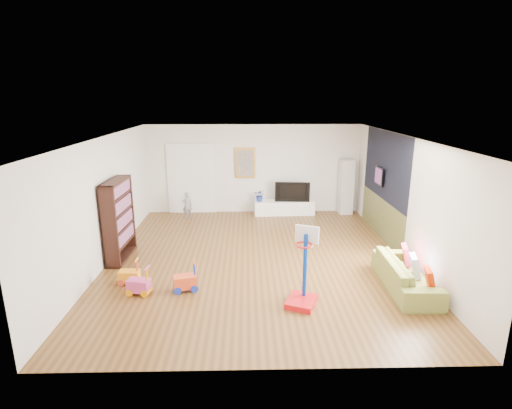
{
  "coord_description": "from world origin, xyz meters",
  "views": [
    {
      "loc": [
        -0.21,
        -8.3,
        3.55
      ],
      "look_at": [
        0.0,
        0.4,
        1.15
      ],
      "focal_mm": 28.0,
      "sensor_mm": 36.0,
      "label": 1
    }
  ],
  "objects_px": {
    "sofa": "(406,274)",
    "basketball_hoop": "(303,268)",
    "bookshelf": "(119,220)",
    "media_console": "(284,207)"
  },
  "relations": [
    {
      "from": "bookshelf",
      "to": "media_console",
      "type": "bearing_deg",
      "value": 41.02
    },
    {
      "from": "sofa",
      "to": "basketball_hoop",
      "type": "height_order",
      "value": "basketball_hoop"
    },
    {
      "from": "bookshelf",
      "to": "sofa",
      "type": "xyz_separation_m",
      "value": [
        5.82,
        -1.6,
        -0.61
      ]
    },
    {
      "from": "sofa",
      "to": "basketball_hoop",
      "type": "xyz_separation_m",
      "value": [
        -2.05,
        -0.57,
        0.41
      ]
    },
    {
      "from": "bookshelf",
      "to": "sofa",
      "type": "height_order",
      "value": "bookshelf"
    },
    {
      "from": "sofa",
      "to": "basketball_hoop",
      "type": "relative_size",
      "value": 1.39
    },
    {
      "from": "basketball_hoop",
      "to": "bookshelf",
      "type": "bearing_deg",
      "value": 173.07
    },
    {
      "from": "bookshelf",
      "to": "sofa",
      "type": "relative_size",
      "value": 0.92
    },
    {
      "from": "bookshelf",
      "to": "basketball_hoop",
      "type": "bearing_deg",
      "value": -28.75
    },
    {
      "from": "sofa",
      "to": "bookshelf",
      "type": "bearing_deg",
      "value": 76.53
    }
  ]
}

